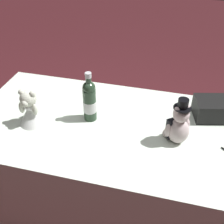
# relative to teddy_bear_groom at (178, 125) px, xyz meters

# --- Properties ---
(ground_plane) EXTENTS (12.00, 12.00, 0.00)m
(ground_plane) POSITION_rel_teddy_bear_groom_xyz_m (0.40, -0.04, -0.90)
(ground_plane) COLOR #47191E
(reception_table) EXTENTS (1.82, 0.95, 0.78)m
(reception_table) POSITION_rel_teddy_bear_groom_xyz_m (0.40, -0.04, -0.51)
(reception_table) COLOR white
(reception_table) RESTS_ON ground_plane
(teddy_bear_groom) EXTENTS (0.15, 0.15, 0.29)m
(teddy_bear_groom) POSITION_rel_teddy_bear_groom_xyz_m (0.00, 0.00, 0.00)
(teddy_bear_groom) COLOR silver
(teddy_bear_groom) RESTS_ON reception_table
(teddy_bear_bride) EXTENTS (0.16, 0.20, 0.24)m
(teddy_bear_bride) POSITION_rel_teddy_bear_groom_xyz_m (0.88, 0.04, -0.01)
(teddy_bear_bride) COLOR white
(teddy_bear_bride) RESTS_ON reception_table
(champagne_bottle) EXTENTS (0.08, 0.08, 0.33)m
(champagne_bottle) POSITION_rel_teddy_bear_groom_xyz_m (0.55, -0.08, 0.03)
(champagne_bottle) COLOR #29402B
(champagne_bottle) RESTS_ON reception_table
(gift_case_black) EXTENTS (0.31, 0.24, 0.12)m
(gift_case_black) POSITION_rel_teddy_bear_groom_xyz_m (-0.23, -0.30, -0.05)
(gift_case_black) COLOR black
(gift_case_black) RESTS_ON reception_table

